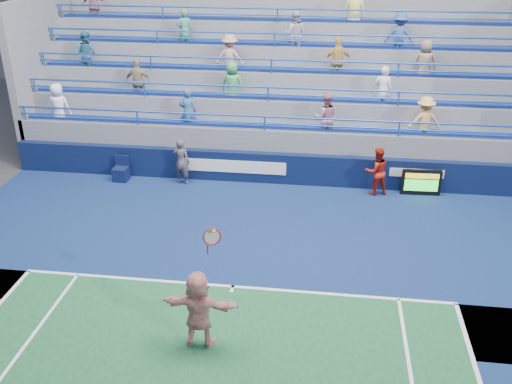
# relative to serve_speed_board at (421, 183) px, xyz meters

# --- Properties ---
(ground) EXTENTS (120.00, 120.00, 0.00)m
(ground) POSITION_rel_serve_speed_board_xyz_m (-5.35, -6.14, -0.45)
(ground) COLOR #333538
(sponsor_wall) EXTENTS (18.00, 0.32, 1.10)m
(sponsor_wall) POSITION_rel_serve_speed_board_xyz_m (-5.35, 0.36, 0.10)
(sponsor_wall) COLOR #0A1438
(sponsor_wall) RESTS_ON ground
(bleacher_stand) EXTENTS (18.00, 5.60, 6.13)m
(bleacher_stand) POSITION_rel_serve_speed_board_xyz_m (-5.35, 4.13, 1.10)
(bleacher_stand) COLOR slate
(bleacher_stand) RESTS_ON ground
(serve_speed_board) EXTENTS (1.30, 0.18, 0.90)m
(serve_speed_board) POSITION_rel_serve_speed_board_xyz_m (0.00, 0.00, 0.00)
(serve_speed_board) COLOR black
(serve_speed_board) RESTS_ON ground
(judge_chair) EXTENTS (0.51, 0.51, 0.88)m
(judge_chair) POSITION_rel_serve_speed_board_xyz_m (-10.38, -0.17, -0.17)
(judge_chair) COLOR #0D163E
(judge_chair) RESTS_ON ground
(tennis_player) EXTENTS (1.68, 0.58, 2.89)m
(tennis_player) POSITION_rel_serve_speed_board_xyz_m (-5.70, -8.31, 0.45)
(tennis_player) COLOR white
(tennis_player) RESTS_ON ground
(line_judge) EXTENTS (0.67, 0.51, 1.65)m
(line_judge) POSITION_rel_serve_speed_board_xyz_m (-8.17, -0.12, 0.37)
(line_judge) COLOR #151939
(line_judge) RESTS_ON ground
(ball_girl) EXTENTS (0.96, 0.85, 1.66)m
(ball_girl) POSITION_rel_serve_speed_board_xyz_m (-1.50, -0.11, 0.38)
(ball_girl) COLOR #AA1F13
(ball_girl) RESTS_ON ground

